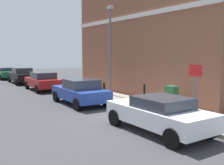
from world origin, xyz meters
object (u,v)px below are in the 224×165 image
bollard_near_cabinet (144,93)px  bollard_far_kerb (104,91)px  street_sign (195,85)px  car_red (43,81)px  car_black (22,75)px  utility_cabinet (171,99)px  lamppost (110,46)px  car_blue (80,91)px  car_white (159,113)px  car_green (7,73)px

bollard_near_cabinet → bollard_far_kerb: bearing=125.9°
street_sign → bollard_near_cabinet: bearing=73.9°
car_red → car_black: size_ratio=0.89×
utility_cabinet → bollard_far_kerb: 4.22m
bollard_near_cabinet → street_sign: bearing=-106.1°
utility_cabinet → lamppost: size_ratio=0.20×
bollard_near_cabinet → car_blue: bearing=141.7°
car_white → street_sign: size_ratio=1.81×
car_white → lamppost: bearing=-20.1°
bollard_near_cabinet → utility_cabinet: bearing=-92.7°
car_white → car_green: 24.42m
car_red → bollard_far_kerb: bearing=-168.2°
car_black → street_sign: (1.43, -19.20, 0.90)m
bollard_near_cabinet → car_red: bearing=106.7°
car_white → lamppost: (2.78, 7.42, 2.61)m
car_black → utility_cabinet: size_ratio=3.95×
car_white → bollard_far_kerb: (1.40, 5.97, 0.01)m
car_red → bollard_far_kerb: (1.27, -6.96, -0.04)m
bollard_near_cabinet → street_sign: size_ratio=0.45×
car_black → bollard_near_cabinet: 15.06m
lamppost → bollard_near_cabinet: bearing=-89.7°
car_green → car_blue: bearing=-179.3°
car_red → car_green: car_red is taller
car_white → car_black: bearing=0.2°
utility_cabinet → bollard_near_cabinet: (0.10, 2.09, 0.02)m
car_green → street_sign: size_ratio=1.85×
car_green → utility_cabinet: utility_cabinet is taller
car_green → car_red: bearing=-178.4°
car_black → lamppost: (2.68, -11.44, 2.54)m
car_red → bollard_near_cabinet: car_red is taller
lamppost → car_blue: bearing=-157.2°
bollard_near_cabinet → bollard_far_kerb: size_ratio=1.00×
car_white → bollard_near_cabinet: bearing=-34.2°
car_black → bollard_near_cabinet: bearing=-168.0°
car_red → street_sign: size_ratio=1.75×
street_sign → car_blue: bearing=103.1°
utility_cabinet → car_black: bearing=98.7°
utility_cabinet → bollard_near_cabinet: bearing=87.3°
car_blue → car_black: size_ratio=0.90×
car_black → car_blue: bearing=-178.8°
car_red → street_sign: (1.40, -13.27, 0.92)m
car_blue → utility_cabinet: size_ratio=3.56×
bollard_far_kerb → car_black: bearing=95.8°
utility_cabinet → lamppost: (0.08, 5.46, 2.62)m
car_blue → car_green: (-0.14, 18.17, -0.04)m
car_red → car_blue: bearing=-179.6°
car_black → car_red: bearing=-178.0°
utility_cabinet → bollard_near_cabinet: utility_cabinet is taller
bollard_near_cabinet → bollard_far_kerb: 2.38m
lamppost → car_black: bearing=103.2°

